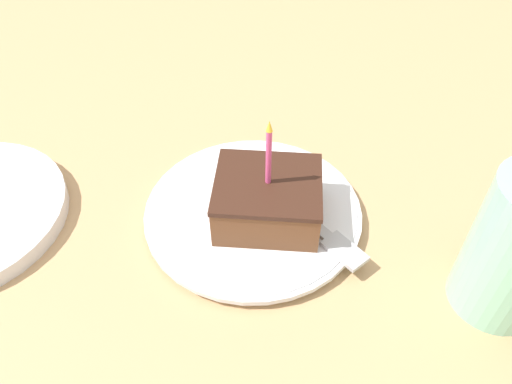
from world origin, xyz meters
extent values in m
cube|color=tan|center=(0.00, 0.00, -0.02)|extent=(2.40, 2.40, 0.04)
cylinder|color=silver|center=(0.01, 0.00, 0.01)|extent=(0.22, 0.22, 0.01)
cylinder|color=silver|center=(0.01, 0.00, 0.01)|extent=(0.23, 0.23, 0.01)
cube|color=brown|center=(0.00, -0.02, 0.04)|extent=(0.09, 0.10, 0.04)
cube|color=#381E14|center=(0.00, -0.02, 0.06)|extent=(0.09, 0.11, 0.01)
cylinder|color=#E04C8C|center=(0.00, -0.02, 0.10)|extent=(0.01, 0.01, 0.06)
cone|color=yellow|center=(0.00, -0.02, 0.13)|extent=(0.01, 0.01, 0.01)
cube|color=#B2B2B7|center=(0.02, -0.03, 0.02)|extent=(0.10, 0.10, 0.00)
cube|color=#B2B2B7|center=(-0.04, -0.09, 0.02)|extent=(0.05, 0.05, 0.00)
camera|label=1|loc=(-0.35, -0.03, 0.41)|focal=35.00mm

